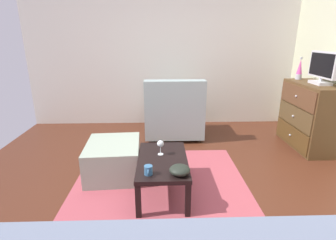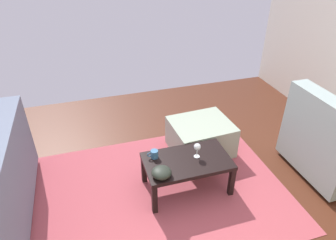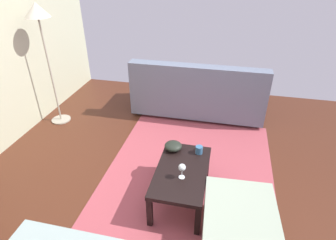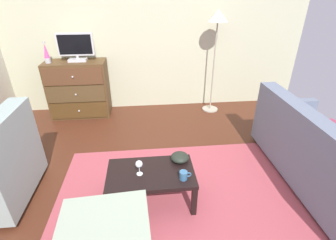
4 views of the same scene
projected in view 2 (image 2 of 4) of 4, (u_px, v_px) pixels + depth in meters
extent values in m
cube|color=#4C2516|center=(183.00, 203.00, 3.01)|extent=(5.40, 5.03, 0.05)
cube|color=#A5454E|center=(159.00, 191.00, 3.11)|extent=(2.60, 1.90, 0.01)
cube|color=black|center=(232.00, 182.00, 2.99)|extent=(0.05, 0.05, 0.34)
cube|color=black|center=(155.00, 199.00, 2.79)|extent=(0.05, 0.05, 0.34)
cube|color=black|center=(213.00, 155.00, 3.35)|extent=(0.05, 0.05, 0.34)
cube|color=black|center=(144.00, 169.00, 3.15)|extent=(0.05, 0.05, 0.34)
cube|color=black|center=(187.00, 161.00, 2.97)|extent=(0.86, 0.50, 0.04)
cylinder|color=silver|center=(197.00, 156.00, 3.00)|extent=(0.06, 0.06, 0.00)
cylinder|color=silver|center=(197.00, 153.00, 2.98)|extent=(0.01, 0.01, 0.09)
sphere|color=silver|center=(197.00, 147.00, 2.94)|extent=(0.07, 0.07, 0.07)
cylinder|color=#35658D|center=(154.00, 154.00, 2.97)|extent=(0.08, 0.08, 0.08)
torus|color=#35658D|center=(150.00, 155.00, 2.95)|extent=(0.05, 0.01, 0.05)
ellipsoid|color=black|center=(161.00, 172.00, 2.74)|extent=(0.19, 0.19, 0.08)
cylinder|color=#332319|center=(31.00, 165.00, 3.43)|extent=(0.05, 0.05, 0.05)
cube|color=slate|center=(0.00, 178.00, 2.36)|extent=(0.20, 1.99, 0.46)
cylinder|color=#332319|center=(328.00, 144.00, 3.77)|extent=(0.05, 0.05, 0.05)
cylinder|color=#332319|center=(329.00, 197.00, 3.01)|extent=(0.05, 0.05, 0.05)
cylinder|color=#332319|center=(285.00, 153.00, 3.61)|extent=(0.05, 0.05, 0.05)
cube|color=#8EA19E|center=(334.00, 151.00, 3.27)|extent=(0.80, 0.90, 0.41)
cube|color=#8EA19E|center=(323.00, 121.00, 2.96)|extent=(0.20, 0.90, 0.50)
cube|color=#8EA19E|center=(317.00, 110.00, 3.43)|extent=(0.76, 0.12, 0.20)
cube|color=#95A58F|center=(201.00, 137.00, 3.62)|extent=(0.73, 0.64, 0.39)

